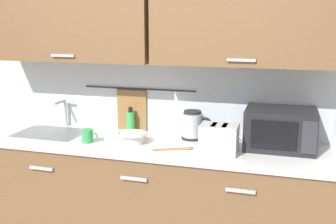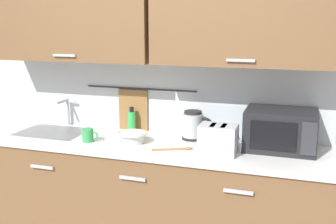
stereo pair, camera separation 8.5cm
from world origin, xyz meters
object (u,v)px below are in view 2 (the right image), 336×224
object	(u,v)px
microwave	(280,130)
mug_near_sink	(88,135)
wooden_spoon	(177,149)
mug_by_kettle	(228,136)
dish_soap_bottle	(132,121)
mixing_bowl	(132,137)
electric_kettle	(193,125)
toaster	(218,139)

from	to	relation	value
microwave	mug_near_sink	bearing A→B (deg)	-169.65
wooden_spoon	microwave	bearing A→B (deg)	19.12
microwave	mug_by_kettle	xyz separation A→B (m)	(-0.36, 0.06, -0.09)
dish_soap_bottle	mug_near_sink	distance (m)	0.39
wooden_spoon	dish_soap_bottle	bearing A→B (deg)	144.92
microwave	dish_soap_bottle	distance (m)	1.12
dish_soap_bottle	wooden_spoon	distance (m)	0.58
dish_soap_bottle	mug_by_kettle	bearing A→B (deg)	-3.23
wooden_spoon	mixing_bowl	bearing A→B (deg)	171.03
electric_kettle	mug_near_sink	xyz separation A→B (m)	(-0.69, -0.30, -0.05)
mug_near_sink	mixing_bowl	bearing A→B (deg)	12.86
microwave	mug_by_kettle	bearing A→B (deg)	170.08
toaster	mug_by_kettle	xyz separation A→B (m)	(0.02, 0.28, -0.05)
mug_by_kettle	wooden_spoon	xyz separation A→B (m)	(-0.29, -0.29, -0.04)
dish_soap_bottle	wooden_spoon	bearing A→B (deg)	-35.08
microwave	toaster	xyz separation A→B (m)	(-0.38, -0.22, -0.04)
microwave	mug_near_sink	xyz separation A→B (m)	(-1.31, -0.24, -0.09)
dish_soap_bottle	toaster	distance (m)	0.81
toaster	wooden_spoon	world-z (taller)	toaster
electric_kettle	microwave	bearing A→B (deg)	-5.95
mug_by_kettle	wooden_spoon	world-z (taller)	mug_by_kettle
microwave	electric_kettle	size ratio (longest dim) A/B	2.03
electric_kettle	wooden_spoon	bearing A→B (deg)	-96.61
microwave	mixing_bowl	xyz separation A→B (m)	(-1.00, -0.17, -0.09)
mug_by_kettle	microwave	bearing A→B (deg)	-9.92
dish_soap_bottle	mug_by_kettle	size ratio (longest dim) A/B	1.63
toaster	wooden_spoon	bearing A→B (deg)	-178.77
microwave	electric_kettle	world-z (taller)	microwave
dish_soap_bottle	wooden_spoon	world-z (taller)	dish_soap_bottle
dish_soap_bottle	mug_by_kettle	world-z (taller)	dish_soap_bottle
dish_soap_bottle	toaster	xyz separation A→B (m)	(0.74, -0.32, 0.01)
microwave	electric_kettle	bearing A→B (deg)	174.05
toaster	mug_by_kettle	distance (m)	0.29
dish_soap_bottle	mixing_bowl	xyz separation A→B (m)	(0.12, -0.27, -0.04)
electric_kettle	wooden_spoon	size ratio (longest dim) A/B	0.87
toaster	mug_near_sink	bearing A→B (deg)	-178.76
mixing_bowl	wooden_spoon	size ratio (longest dim) A/B	0.82
dish_soap_bottle	wooden_spoon	xyz separation A→B (m)	(0.47, -0.33, -0.08)
electric_kettle	toaster	bearing A→B (deg)	-49.89
microwave	electric_kettle	xyz separation A→B (m)	(-0.61, 0.06, -0.03)
electric_kettle	mug_by_kettle	xyz separation A→B (m)	(0.26, -0.00, -0.05)
electric_kettle	mixing_bowl	xyz separation A→B (m)	(-0.39, -0.23, -0.06)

